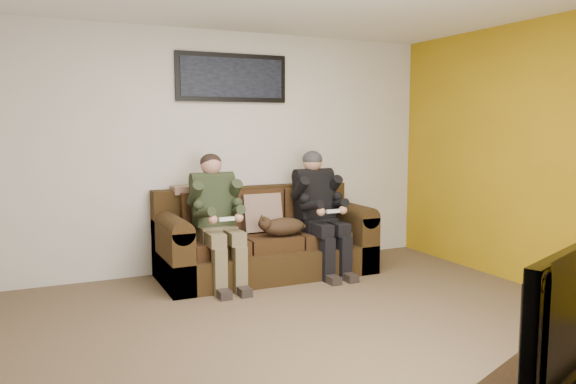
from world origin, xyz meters
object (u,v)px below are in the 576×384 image
cat (282,226)px  framed_poster (232,78)px  person_right (319,204)px  person_left (217,212)px  television (548,313)px  sofa (263,241)px

cat → framed_poster: bearing=114.1°
person_right → framed_poster: size_ratio=1.05×
person_left → framed_poster: size_ratio=1.04×
cat → framed_poster: size_ratio=0.53×
person_left → television: (0.40, -3.59, 0.02)m
cat → person_left: bearing=172.9°
framed_poster → television: 4.38m
cat → sofa: bearing=109.2°
framed_poster → cat: bearing=-65.9°
person_right → framed_poster: framed_poster is taller
sofa → cat: (0.09, -0.27, 0.20)m
person_left → cat: bearing=-7.1°
person_right → cat: size_ratio=1.99×
sofa → person_left: person_left is taller
sofa → person_left: 0.72m
person_right → framed_poster: bearing=143.6°
cat → television: bearing=-94.4°
person_left → framed_poster: (0.38, 0.57, 1.37)m
person_left → television: size_ratio=1.15×
cat → television: size_ratio=0.58×
sofa → person_left: (-0.58, -0.19, 0.39)m
person_right → television: person_right is taller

